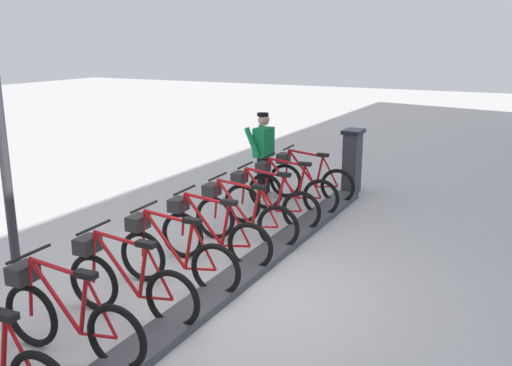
% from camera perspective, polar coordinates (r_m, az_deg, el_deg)
% --- Properties ---
extents(ground_plane, '(60.00, 60.00, 0.00)m').
position_cam_1_polar(ground_plane, '(7.01, -3.15, -10.91)').
color(ground_plane, beige).
extents(dock_rail_base, '(0.44, 9.61, 0.10)m').
position_cam_1_polar(dock_rail_base, '(6.99, -3.16, -10.54)').
color(dock_rail_base, '#47474C').
rests_on(dock_rail_base, ground).
extents(payment_kiosk, '(0.36, 0.52, 1.28)m').
position_cam_1_polar(payment_kiosk, '(11.35, 9.79, 2.34)').
color(payment_kiosk, '#38383D').
rests_on(payment_kiosk, ground).
extents(bike_docked_0, '(1.72, 0.54, 1.02)m').
position_cam_1_polar(bike_docked_0, '(10.71, 5.28, 0.48)').
color(bike_docked_0, black).
rests_on(bike_docked_0, ground).
extents(bike_docked_1, '(1.72, 0.54, 1.02)m').
position_cam_1_polar(bike_docked_1, '(9.93, 3.36, -0.61)').
color(bike_docked_1, black).
rests_on(bike_docked_1, ground).
extents(bike_docked_2, '(1.72, 0.54, 1.02)m').
position_cam_1_polar(bike_docked_2, '(9.15, 1.13, -1.89)').
color(bike_docked_2, black).
rests_on(bike_docked_2, ground).
extents(bike_docked_3, '(1.72, 0.54, 1.02)m').
position_cam_1_polar(bike_docked_3, '(8.41, -1.52, -3.39)').
color(bike_docked_3, black).
rests_on(bike_docked_3, ground).
extents(bike_docked_4, '(1.72, 0.54, 1.02)m').
position_cam_1_polar(bike_docked_4, '(7.69, -4.68, -5.16)').
color(bike_docked_4, black).
rests_on(bike_docked_4, ground).
extents(bike_docked_5, '(1.72, 0.54, 1.02)m').
position_cam_1_polar(bike_docked_5, '(7.00, -8.51, -7.28)').
color(bike_docked_5, black).
rests_on(bike_docked_5, ground).
extents(bike_docked_6, '(1.72, 0.54, 1.02)m').
position_cam_1_polar(bike_docked_6, '(6.37, -13.17, -9.78)').
color(bike_docked_6, black).
rests_on(bike_docked_6, ground).
extents(bike_docked_7, '(1.72, 0.54, 1.02)m').
position_cam_1_polar(bike_docked_7, '(5.80, -18.90, -12.72)').
color(bike_docked_7, black).
rests_on(bike_docked_7, ground).
extents(worker_near_rack, '(0.49, 0.64, 1.66)m').
position_cam_1_polar(worker_near_rack, '(10.74, 0.74, 3.19)').
color(worker_near_rack, white).
rests_on(worker_near_rack, ground).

